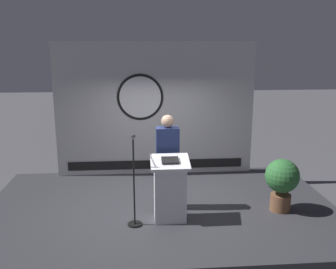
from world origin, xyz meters
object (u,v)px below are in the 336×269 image
Objects in this scene: speaker_person at (167,161)px; microphone_stand at (134,194)px; potted_plant at (282,180)px; podium at (170,190)px.

microphone_stand is (-0.59, -0.58, -0.36)m from speaker_person.
speaker_person is at bearing 172.12° from potted_plant.
microphone_stand is 2.61m from potted_plant.
microphone_stand reaches higher than potted_plant.
speaker_person reaches higher than podium.
microphone_stand is (-0.59, -0.09, -0.02)m from podium.
podium is 2.01m from potted_plant.
podium is at bearing -174.21° from potted_plant.
speaker_person is 2.04m from potted_plant.
speaker_person reaches higher than potted_plant.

